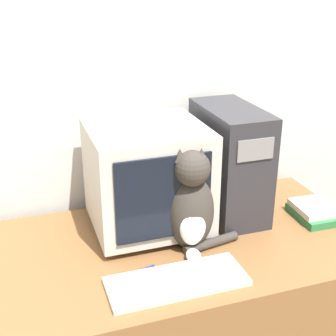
# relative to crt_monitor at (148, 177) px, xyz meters

# --- Properties ---
(wall_back) EXTENTS (7.00, 0.05, 2.50)m
(wall_back) POSITION_rel_crt_monitor_xyz_m (0.05, 0.30, 0.26)
(wall_back) COLOR silver
(wall_back) RESTS_ON ground_plane
(desk) EXTENTS (1.47, 0.74, 0.78)m
(desk) POSITION_rel_crt_monitor_xyz_m (0.05, -0.14, -0.60)
(desk) COLOR brown
(desk) RESTS_ON ground_plane
(crt_monitor) EXTENTS (0.41, 0.39, 0.40)m
(crt_monitor) POSITION_rel_crt_monitor_xyz_m (0.00, 0.00, 0.00)
(crt_monitor) COLOR #BCB7AD
(crt_monitor) RESTS_ON desk
(computer_tower) EXTENTS (0.20, 0.39, 0.43)m
(computer_tower) POSITION_rel_crt_monitor_xyz_m (0.34, 0.02, 0.01)
(computer_tower) COLOR #28282D
(computer_tower) RESTS_ON desk
(keyboard) EXTENTS (0.44, 0.17, 0.02)m
(keyboard) POSITION_rel_crt_monitor_xyz_m (-0.02, -0.37, -0.20)
(keyboard) COLOR silver
(keyboard) RESTS_ON desk
(cat) EXTENTS (0.28, 0.23, 0.38)m
(cat) POSITION_rel_crt_monitor_xyz_m (0.10, -0.19, -0.04)
(cat) COLOR #38332D
(cat) RESTS_ON desk
(book_stack) EXTENTS (0.17, 0.20, 0.05)m
(book_stack) POSITION_rel_crt_monitor_xyz_m (0.65, -0.14, -0.18)
(book_stack) COLOR #28703D
(book_stack) RESTS_ON desk
(pen) EXTENTS (0.14, 0.05, 0.01)m
(pen) POSITION_rel_crt_monitor_xyz_m (-0.13, -0.28, -0.20)
(pen) COLOR navy
(pen) RESTS_ON desk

